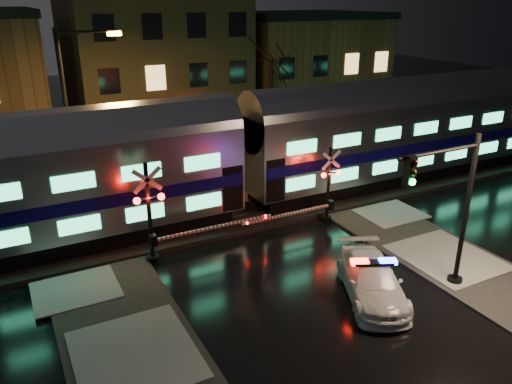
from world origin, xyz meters
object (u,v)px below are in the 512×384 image
Objects in this scene: crossing_signal_right at (323,194)px; crossing_signal_left at (159,222)px; streetlight at (73,112)px; traffic_light at (449,214)px; police_car at (372,280)px.

crossing_signal_left is (-7.86, 0.01, 0.24)m from crossing_signal_right.
streetlight is at bearing 105.36° from crossing_signal_left.
traffic_light is (0.48, -6.83, 1.58)m from crossing_signal_right.
police_car is 6.32m from crossing_signal_right.
crossing_signal_right is (1.93, 5.96, 0.85)m from police_car.
streetlight is (-1.84, 6.69, 3.36)m from crossing_signal_left.
crossing_signal_right is 0.90× the size of traffic_light.
crossing_signal_left is at bearing -74.64° from streetlight.
crossing_signal_right is 0.59× the size of streetlight.
crossing_signal_right is 12.33m from streetlight.
crossing_signal_right is at bearing -34.64° from streetlight.
traffic_light is at bearing 5.05° from police_car.
crossing_signal_left is at bearing 136.53° from traffic_light.
streetlight is at bearing 122.84° from traffic_light.
crossing_signal_left is (-5.94, 5.97, 1.09)m from police_car.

